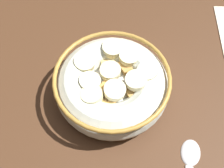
% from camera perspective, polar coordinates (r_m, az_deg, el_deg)
% --- Properties ---
extents(ground_plane, '(1.20, 1.20, 0.02)m').
position_cam_1_polar(ground_plane, '(0.45, 0.00, -2.61)').
color(ground_plane, '#472B19').
extents(cereal_bowl, '(0.16, 0.16, 0.06)m').
position_cam_1_polar(cereal_bowl, '(0.41, -0.00, -0.08)').
color(cereal_bowl, beige).
rests_on(cereal_bowl, ground_plane).
extents(spoon, '(0.13, 0.07, 0.01)m').
position_cam_1_polar(spoon, '(0.41, 15.07, -15.26)').
color(spoon, silver).
rests_on(spoon, ground_plane).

